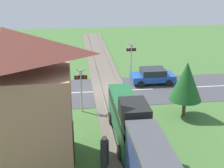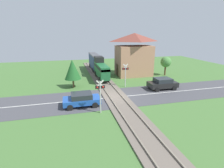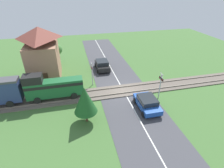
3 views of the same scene
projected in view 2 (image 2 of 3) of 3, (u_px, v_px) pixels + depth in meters
The scene contains 12 objects.
ground_plane at pixel (115, 97), 20.58m from camera, with size 60.00×60.00×0.00m, color #426B33.
road_surface at pixel (115, 97), 20.58m from camera, with size 48.00×6.40×0.02m.
track_bed at pixel (115, 97), 20.56m from camera, with size 2.80×48.00×0.24m.
train at pixel (97, 64), 31.21m from camera, with size 1.58×13.66×3.18m.
car_near_crossing at pixel (82, 99), 18.08m from camera, with size 3.80×2.07×1.37m.
car_far_side at pixel (163, 83), 23.36m from camera, with size 3.82×2.05×1.50m.
crossing_signal_west_approach at pixel (100, 92), 16.05m from camera, with size 0.90×0.18×3.26m.
crossing_signal_east_approach at pixel (125, 72), 23.91m from camera, with size 0.90×0.18×3.26m.
station_building at pixel (134, 55), 30.00m from camera, with size 6.32×4.22×7.22m.
pedestrian_by_station at pixel (108, 71), 30.32m from camera, with size 0.43×0.43×1.76m.
tree_by_station at pixel (166, 62), 30.34m from camera, with size 1.83×1.83×3.29m.
tree_roadside_hedge at pixel (72, 70), 23.54m from camera, with size 2.21×2.21×3.86m.
Camera 2 is at (-5.18, -18.55, 7.45)m, focal length 28.00 mm.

